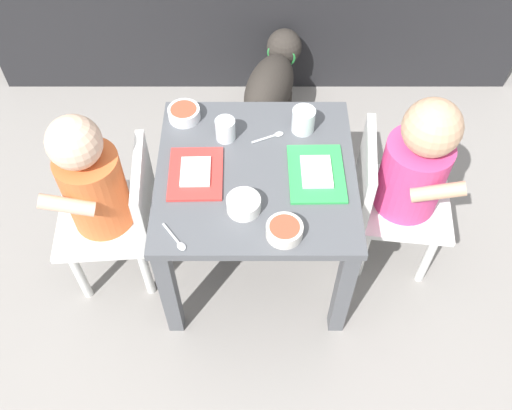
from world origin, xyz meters
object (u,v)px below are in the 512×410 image
(seated_child_left, at_px, (98,188))
(water_cup_right, at_px, (303,122))
(spoon_by_left_tray, at_px, (271,136))
(cereal_bowl_right_side, at_px, (284,230))
(dog, at_px, (272,81))
(food_tray_right, at_px, (316,173))
(veggie_bowl_far, at_px, (184,113))
(water_cup_left, at_px, (225,131))
(seated_child_right, at_px, (411,170))
(cereal_bowl_left_side, at_px, (244,204))
(spoon_by_right_tray, at_px, (176,240))
(food_tray_left, at_px, (196,173))
(dining_table, at_px, (256,189))

(seated_child_left, distance_m, water_cup_right, 0.60)
(spoon_by_left_tray, bearing_deg, seated_child_left, -161.78)
(cereal_bowl_right_side, xyz_separation_m, spoon_by_left_tray, (-0.03, 0.34, -0.02))
(dog, distance_m, food_tray_right, 0.71)
(cereal_bowl_right_side, bearing_deg, veggie_bowl_far, 124.00)
(water_cup_left, relative_size, veggie_bowl_far, 0.70)
(veggie_bowl_far, bearing_deg, seated_child_right, -15.07)
(cereal_bowl_left_side, distance_m, spoon_by_right_tray, 0.19)
(dog, bearing_deg, seated_child_right, -58.47)
(cereal_bowl_left_side, bearing_deg, food_tray_left, 138.24)
(spoon_by_left_tray, bearing_deg, dining_table, -108.89)
(seated_child_right, xyz_separation_m, water_cup_right, (-0.30, 0.13, 0.06))
(cereal_bowl_right_side, bearing_deg, spoon_by_right_tray, -176.34)
(food_tray_right, xyz_separation_m, water_cup_left, (-0.25, 0.14, 0.02))
(seated_child_right, xyz_separation_m, food_tray_right, (-0.27, -0.04, 0.04))
(cereal_bowl_right_side, bearing_deg, spoon_by_left_tray, 94.65)
(dining_table, height_order, cereal_bowl_right_side, cereal_bowl_right_side)
(seated_child_left, distance_m, cereal_bowl_right_side, 0.54)
(dog, relative_size, water_cup_right, 6.15)
(dining_table, bearing_deg, food_tray_right, -5.09)
(seated_child_left, xyz_separation_m, cereal_bowl_right_side, (0.51, -0.18, 0.06))
(spoon_by_left_tray, xyz_separation_m, spoon_by_right_tray, (-0.24, -0.35, 0.00))
(water_cup_right, distance_m, spoon_by_right_tray, 0.51)
(cereal_bowl_right_side, distance_m, veggie_bowl_far, 0.50)
(seated_child_right, distance_m, veggie_bowl_far, 0.67)
(food_tray_right, relative_size, cereal_bowl_right_side, 2.24)
(seated_child_left, xyz_separation_m, veggie_bowl_far, (0.22, 0.24, 0.06))
(food_tray_left, distance_m, food_tray_right, 0.33)
(seated_child_left, height_order, cereal_bowl_right_side, seated_child_left)
(food_tray_left, relative_size, cereal_bowl_right_side, 2.04)
(water_cup_left, bearing_deg, seated_child_left, -155.92)
(food_tray_left, distance_m, veggie_bowl_far, 0.22)
(dining_table, relative_size, water_cup_left, 8.34)
(veggie_bowl_far, bearing_deg, cereal_bowl_right_side, -56.00)
(cereal_bowl_left_side, bearing_deg, dining_table, 76.51)
(seated_child_left, xyz_separation_m, dog, (0.49, 0.67, -0.20))
(dining_table, bearing_deg, seated_child_right, 3.98)
(seated_child_left, distance_m, cereal_bowl_left_side, 0.42)
(food_tray_left, bearing_deg, food_tray_right, -0.00)
(seated_child_left, relative_size, food_tray_right, 3.18)
(food_tray_left, xyz_separation_m, water_cup_left, (0.08, 0.14, 0.02))
(spoon_by_left_tray, height_order, spoon_by_right_tray, same)
(water_cup_left, bearing_deg, food_tray_left, -119.09)
(dining_table, height_order, seated_child_left, seated_child_left)
(food_tray_left, xyz_separation_m, cereal_bowl_left_side, (0.13, -0.12, 0.02))
(seated_child_left, distance_m, food_tray_right, 0.60)
(dog, bearing_deg, dining_table, -95.36)
(dog, bearing_deg, water_cup_right, -81.26)
(food_tray_left, bearing_deg, dining_table, 5.09)
(seated_child_left, xyz_separation_m, water_cup_left, (0.35, 0.16, 0.06))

